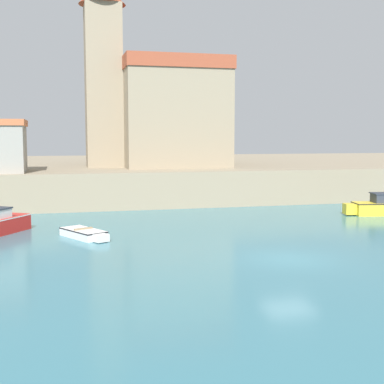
% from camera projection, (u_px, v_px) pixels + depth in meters
% --- Properties ---
extents(ground_plane, '(200.00, 200.00, 0.00)m').
position_uv_depth(ground_plane, '(289.00, 259.00, 25.76)').
color(ground_plane, teal).
extents(quay_seawall, '(120.00, 40.00, 3.01)m').
position_uv_depth(quay_seawall, '(152.00, 174.00, 62.99)').
color(quay_seawall, gray).
rests_on(quay_seawall, ground).
extents(dinghy_white_2, '(2.74, 3.86, 0.56)m').
position_uv_depth(dinghy_white_2, '(85.00, 233.00, 31.16)').
color(dinghy_white_2, white).
rests_on(dinghy_white_2, ground).
extents(church, '(13.48, 14.31, 16.90)m').
position_uv_depth(church, '(159.00, 109.00, 53.06)').
color(church, gray).
rests_on(church, quay_seawall).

